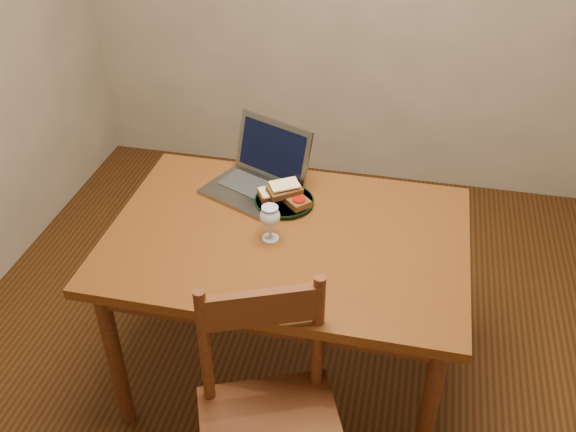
% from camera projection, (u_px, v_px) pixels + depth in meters
% --- Properties ---
extents(floor, '(3.20, 3.20, 0.02)m').
position_uv_depth(floor, '(303.00, 364.00, 2.80)').
color(floor, black).
rests_on(floor, ground).
extents(table, '(1.30, 0.90, 0.74)m').
position_uv_depth(table, '(287.00, 252.00, 2.38)').
color(table, '#44210B').
rests_on(table, floor).
extents(chair, '(0.56, 0.55, 0.47)m').
position_uv_depth(chair, '(270.00, 416.00, 1.97)').
color(chair, '#38180B').
rests_on(chair, floor).
extents(plate, '(0.23, 0.23, 0.02)m').
position_uv_depth(plate, '(284.00, 202.00, 2.48)').
color(plate, black).
rests_on(plate, table).
extents(sandwich_cheese, '(0.14, 0.13, 0.04)m').
position_uv_depth(sandwich_cheese, '(275.00, 193.00, 2.48)').
color(sandwich_cheese, '#381E0C').
rests_on(sandwich_cheese, plate).
extents(sandwich_tomato, '(0.14, 0.14, 0.04)m').
position_uv_depth(sandwich_tomato, '(295.00, 199.00, 2.45)').
color(sandwich_tomato, '#381E0C').
rests_on(sandwich_tomato, plate).
extents(sandwich_top, '(0.15, 0.14, 0.04)m').
position_uv_depth(sandwich_top, '(284.00, 189.00, 2.45)').
color(sandwich_top, '#381E0C').
rests_on(sandwich_top, plate).
extents(milk_glass, '(0.07, 0.07, 0.14)m').
position_uv_depth(milk_glass, '(270.00, 223.00, 2.27)').
color(milk_glass, white).
rests_on(milk_glass, table).
extents(laptop, '(0.44, 0.43, 0.25)m').
position_uv_depth(laptop, '(261.00, 172.00, 2.55)').
color(laptop, slate).
rests_on(laptop, table).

